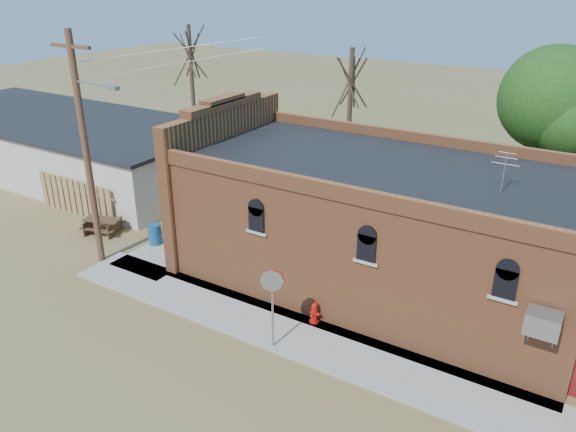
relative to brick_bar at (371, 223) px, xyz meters
The scene contains 14 objects.
ground 6.19m from the brick_bar, 106.65° to the right, with size 120.00×120.00×0.00m, color brown.
sidewalk_south 5.14m from the brick_bar, 91.78° to the right, with size 19.00×2.20×0.08m, color #9E9991.
sidewalk_west 8.28m from the brick_bar, behind, with size 2.60×10.00×0.08m, color #9E9991.
brick_bar is the anchor object (origin of this frame).
storage_building 20.81m from the brick_bar, behind, with size 20.40×8.40×3.17m.
wood_fence 14.61m from the brick_bar, behind, with size 5.20×0.10×1.80m, color #9C7846, non-canonical shape.
utility_pole 10.96m from the brick_bar, 156.31° to the right, with size 3.12×0.26×9.00m.
tree_bare_near 9.54m from the brick_bar, 121.74° to the left, with size 2.80×2.80×7.65m.
tree_bare_far 18.25m from the brick_bar, 151.47° to the left, with size 2.80×2.80×8.16m.
tree_leafy 9.80m from the brick_bar, 61.44° to the left, with size 4.40×4.40×8.15m.
fire_hydrant 4.16m from the brick_bar, 94.35° to the right, with size 0.41×0.37×0.75m.
stop_sign 5.55m from the brick_bar, 97.67° to the right, with size 0.66×0.41×2.69m.
trash_barrel 9.37m from the brick_bar, 166.54° to the right, with size 0.57×0.57×0.88m, color navy.
picnic_table 12.23m from the brick_bar, 168.32° to the right, with size 1.92×1.66×0.67m.
Camera 1 is at (8.88, -12.01, 10.77)m, focal length 35.00 mm.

